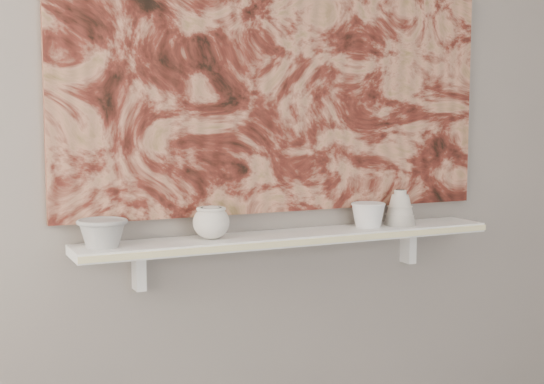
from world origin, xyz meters
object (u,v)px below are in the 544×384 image
painting (283,41)px  shelf (294,237)px  bowl_white (368,215)px  bowl_grey (102,233)px  bell_vessel (400,207)px  cup_cream (211,222)px

painting → shelf: bearing=-90.0°
shelf → bowl_white: bearing=0.0°
bowl_grey → bell_vessel: (1.02, 0.00, 0.02)m
painting → bell_vessel: bearing=-11.2°
bowl_grey → bell_vessel: 1.02m
shelf → painting: size_ratio=0.93×
shelf → bowl_white: 0.29m
shelf → bell_vessel: 0.41m
bowl_white → painting: bearing=163.9°
bowl_white → bowl_grey: bearing=180.0°
bell_vessel → bowl_white: bell_vessel is taller
painting → bowl_grey: size_ratio=10.35×
shelf → bowl_grey: 0.61m
shelf → bowl_grey: bowl_grey is taller
painting → bowl_grey: (-0.61, -0.08, -0.57)m
bowl_grey → bowl_white: 0.89m
painting → cup_cream: (-0.28, -0.08, -0.56)m
cup_cream → bell_vessel: 0.69m
cup_cream → bowl_white: (0.56, 0.00, -0.01)m
bowl_grey → painting: bearing=7.5°
shelf → cup_cream: size_ratio=12.55×
cup_cream → bowl_grey: bearing=180.0°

